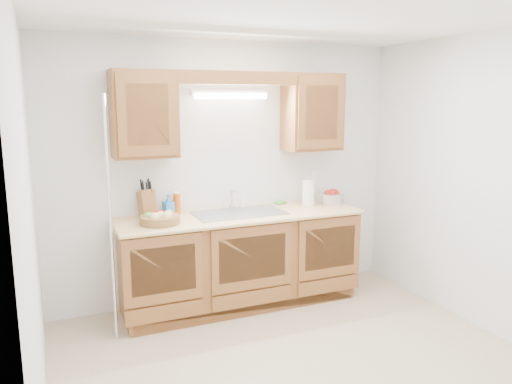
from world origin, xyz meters
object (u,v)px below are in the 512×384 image
paper_towel (308,193)px  apple_bowl (331,197)px  knife_block (147,204)px  fruit_basket (160,218)px

paper_towel → apple_bowl: (0.27, 0.02, -0.06)m
knife_block → apple_bowl: knife_block is taller
fruit_basket → apple_bowl: 1.81m
knife_block → paper_towel: (1.59, -0.11, -0.01)m
knife_block → apple_bowl: bearing=-12.2°
fruit_basket → paper_towel: 1.54m
fruit_basket → paper_towel: size_ratio=1.42×
knife_block → fruit_basket: bearing=-86.3°
knife_block → apple_bowl: size_ratio=1.22×
fruit_basket → knife_block: (-0.06, 0.25, 0.08)m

